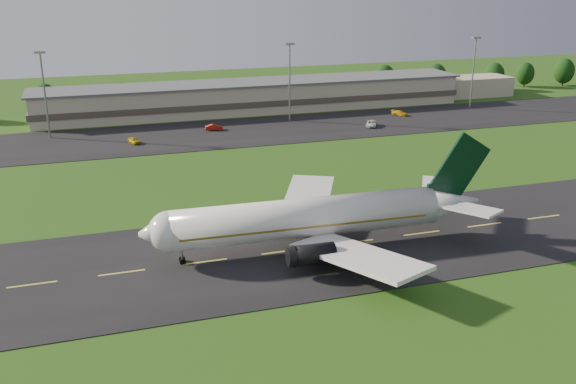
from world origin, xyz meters
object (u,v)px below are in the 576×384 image
object	(u,v)px
airliner	(312,218)
terminal	(277,95)
light_mast_centre	(290,73)
service_vehicle_d	(400,113)
light_mast_west	(44,85)
service_vehicle_c	(372,124)
light_mast_east	(474,64)
service_vehicle_a	(134,140)
service_vehicle_b	(214,127)

from	to	relation	value
airliner	terminal	bearing A→B (deg)	78.27
light_mast_centre	terminal	bearing A→B (deg)	85.05
light_mast_centre	service_vehicle_d	xyz separation A→B (m)	(30.98, -2.79, -11.98)
light_mast_west	service_vehicle_c	world-z (taller)	light_mast_west
light_mast_east	service_vehicle_a	bearing A→B (deg)	-173.10
light_mast_centre	light_mast_east	xyz separation A→B (m)	(55.00, 0.00, 0.00)
light_mast_centre	service_vehicle_d	size ratio (longest dim) A/B	4.48
terminal	airliner	bearing A→B (deg)	-104.02
terminal	light_mast_centre	bearing A→B (deg)	-94.95
light_mast_west	service_vehicle_d	xyz separation A→B (m)	(90.98, -2.79, -11.98)
airliner	light_mast_centre	size ratio (longest dim) A/B	2.52
light_mast_west	light_mast_east	distance (m)	115.00
service_vehicle_c	service_vehicle_b	bearing A→B (deg)	-162.69
service_vehicle_c	light_mast_centre	bearing A→B (deg)	173.83
light_mast_east	service_vehicle_d	bearing A→B (deg)	-173.38
service_vehicle_c	service_vehicle_d	world-z (taller)	service_vehicle_c
airliner	service_vehicle_d	bearing A→B (deg)	57.53
service_vehicle_b	service_vehicle_d	world-z (taller)	service_vehicle_b
light_mast_east	service_vehicle_c	size ratio (longest dim) A/B	3.77
terminal	service_vehicle_d	size ratio (longest dim) A/B	31.90
light_mast_centre	light_mast_east	distance (m)	55.00
terminal	service_vehicle_b	xyz separation A→B (m)	(-22.62, -20.61, -3.18)
service_vehicle_c	service_vehicle_d	distance (m)	16.46
light_mast_west	service_vehicle_d	world-z (taller)	light_mast_west
light_mast_east	terminal	bearing A→B (deg)	163.20
light_mast_west	service_vehicle_b	bearing A→B (deg)	-6.51
service_vehicle_a	service_vehicle_c	xyz separation A→B (m)	(59.34, -1.06, 0.04)
service_vehicle_c	terminal	bearing A→B (deg)	148.96
light_mast_west	service_vehicle_a	bearing A→B (deg)	-32.21
light_mast_west	service_vehicle_a	distance (m)	24.93
light_mast_west	light_mast_centre	world-z (taller)	same
airliner	service_vehicle_c	world-z (taller)	airliner
light_mast_east	service_vehicle_c	xyz separation A→B (m)	(-37.14, -12.73, -11.89)
service_vehicle_b	service_vehicle_c	world-z (taller)	service_vehicle_c
airliner	service_vehicle_b	size ratio (longest dim) A/B	11.81
light_mast_centre	service_vehicle_d	bearing A→B (deg)	-5.14
light_mast_centre	service_vehicle_a	size ratio (longest dim) A/B	4.91
airliner	service_vehicle_c	size ratio (longest dim) A/B	9.51
service_vehicle_a	service_vehicle_d	distance (m)	73.00
terminal	service_vehicle_c	distance (m)	33.42
terminal	light_mast_west	xyz separation A→B (m)	(-61.40, -16.18, 8.75)
light_mast_centre	light_mast_west	bearing A→B (deg)	180.00
light_mast_east	light_mast_west	bearing A→B (deg)	180.00
terminal	service_vehicle_c	xyz separation A→B (m)	(16.46, -28.92, -3.14)
service_vehicle_b	service_vehicle_d	bearing A→B (deg)	-79.36
terminal	service_vehicle_a	world-z (taller)	terminal
service_vehicle_a	service_vehicle_d	world-z (taller)	service_vehicle_a
service_vehicle_b	light_mast_west	bearing A→B (deg)	92.33
terminal	light_mast_west	world-z (taller)	light_mast_west
airliner	service_vehicle_b	distance (m)	75.72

